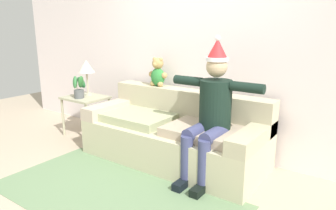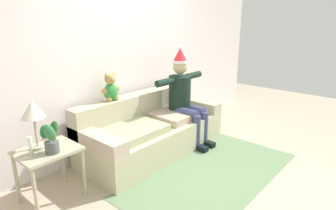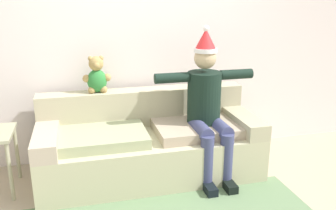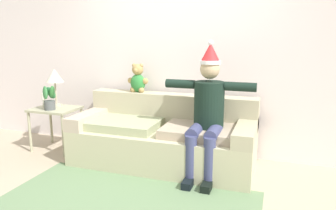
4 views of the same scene
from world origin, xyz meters
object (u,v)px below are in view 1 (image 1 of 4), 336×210
(person_seated, at_px, (211,109))
(table_lamp, at_px, (86,68))
(potted_plant, at_px, (79,87))
(couch, at_px, (175,134))
(teddy_bear, at_px, (158,73))
(side_table, at_px, (86,102))
(candle_tall, at_px, (76,87))

(person_seated, bearing_deg, table_lamp, 173.80)
(table_lamp, relative_size, potted_plant, 1.52)
(couch, relative_size, teddy_bear, 5.75)
(couch, bearing_deg, table_lamp, 177.43)
(side_table, bearing_deg, person_seated, -3.72)
(teddy_bear, height_order, candle_tall, teddy_bear)
(person_seated, xyz_separation_m, candle_tall, (-2.31, 0.12, -0.04))
(person_seated, height_order, side_table, person_seated)
(person_seated, height_order, potted_plant, person_seated)
(potted_plant, relative_size, candle_tall, 1.69)
(person_seated, distance_m, table_lamp, 2.21)
(person_seated, xyz_separation_m, side_table, (-2.14, 0.14, -0.26))
(teddy_bear, xyz_separation_m, side_table, (-1.10, -0.31, -0.49))
(potted_plant, bearing_deg, table_lamp, 104.59)
(couch, xyz_separation_m, person_seated, (0.56, -0.16, 0.44))
(table_lamp, height_order, potted_plant, table_lamp)
(teddy_bear, bearing_deg, table_lamp, -169.39)
(side_table, bearing_deg, candle_tall, -173.16)
(person_seated, height_order, candle_tall, person_seated)
(couch, bearing_deg, potted_plant, -175.45)
(person_seated, bearing_deg, candle_tall, 177.04)
(person_seated, xyz_separation_m, table_lamp, (-2.19, 0.24, 0.23))
(side_table, distance_m, potted_plant, 0.27)
(side_table, height_order, candle_tall, candle_tall)
(couch, distance_m, candle_tall, 1.79)
(teddy_bear, height_order, table_lamp, teddy_bear)
(teddy_bear, relative_size, candle_tall, 1.88)
(potted_plant, bearing_deg, teddy_bear, 20.63)
(person_seated, xyz_separation_m, potted_plant, (-2.14, 0.04, -0.01))
(side_table, distance_m, candle_tall, 0.27)
(table_lamp, bearing_deg, person_seated, -6.20)
(person_seated, distance_m, potted_plant, 2.14)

